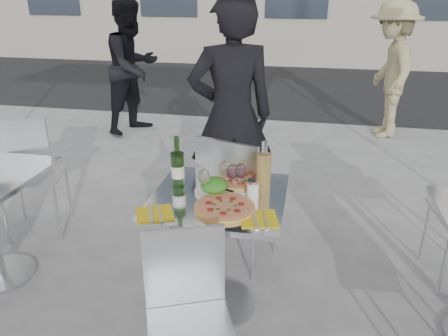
% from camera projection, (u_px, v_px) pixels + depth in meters
% --- Properties ---
extents(ground, '(80.00, 80.00, 0.00)m').
position_uv_depth(ground, '(219.00, 305.00, 2.67)').
color(ground, slate).
extents(street_asphalt, '(24.00, 5.00, 0.00)m').
position_uv_depth(street_asphalt, '(287.00, 84.00, 8.54)').
color(street_asphalt, black).
rests_on(street_asphalt, ground).
extents(main_table, '(0.72, 0.72, 0.75)m').
position_uv_depth(main_table, '(219.00, 229.00, 2.46)').
color(main_table, '#B7BABF').
rests_on(main_table, ground).
extents(chair_far, '(0.55, 0.56, 0.95)m').
position_uv_depth(chair_far, '(235.00, 192.00, 2.84)').
color(chair_far, silver).
rests_on(chair_far, ground).
extents(chair_near, '(0.49, 0.50, 0.82)m').
position_uv_depth(chair_near, '(188.00, 305.00, 1.95)').
color(chair_near, silver).
rests_on(chair_near, ground).
extents(side_chair_lfar, '(0.56, 0.57, 0.98)m').
position_uv_depth(side_chair_lfar, '(26.00, 168.00, 3.18)').
color(side_chair_lfar, silver).
rests_on(side_chair_lfar, ground).
extents(woman_diner, '(0.76, 0.63, 1.78)m').
position_uv_depth(woman_diner, '(231.00, 117.00, 3.28)').
color(woman_diner, black).
rests_on(woman_diner, ground).
extents(pedestrian_a, '(0.91, 1.00, 1.68)m').
position_uv_depth(pedestrian_a, '(133.00, 67.00, 5.54)').
color(pedestrian_a, black).
rests_on(pedestrian_a, ground).
extents(pedestrian_b, '(0.70, 1.12, 1.67)m').
position_uv_depth(pedestrian_b, '(390.00, 70.00, 5.37)').
color(pedestrian_b, '#9C9264').
rests_on(pedestrian_b, ground).
extents(pizza_near, '(0.31, 0.31, 0.02)m').
position_uv_depth(pizza_near, '(225.00, 207.00, 2.23)').
color(pizza_near, '#E4AB59').
rests_on(pizza_near, main_table).
extents(pizza_far, '(0.32, 0.32, 0.03)m').
position_uv_depth(pizza_far, '(242.00, 180.00, 2.52)').
color(pizza_far, white).
rests_on(pizza_far, main_table).
extents(salad_plate, '(0.22, 0.22, 0.09)m').
position_uv_depth(salad_plate, '(214.00, 186.00, 2.40)').
color(salad_plate, white).
rests_on(salad_plate, main_table).
extents(wine_bottle, '(0.07, 0.08, 0.29)m').
position_uv_depth(wine_bottle, '(178.00, 167.00, 2.44)').
color(wine_bottle, '#29521E').
rests_on(wine_bottle, main_table).
extents(carafe, '(0.08, 0.08, 0.29)m').
position_uv_depth(carafe, '(264.00, 171.00, 2.38)').
color(carafe, tan).
rests_on(carafe, main_table).
extents(sugar_shaker, '(0.06, 0.06, 0.11)m').
position_uv_depth(sugar_shaker, '(253.00, 190.00, 2.32)').
color(sugar_shaker, white).
rests_on(sugar_shaker, main_table).
extents(wineglass_white_a, '(0.07, 0.07, 0.16)m').
position_uv_depth(wineglass_white_a, '(204.00, 177.00, 2.33)').
color(wineglass_white_a, white).
rests_on(wineglass_white_a, main_table).
extents(wineglass_white_b, '(0.07, 0.07, 0.16)m').
position_uv_depth(wineglass_white_b, '(225.00, 169.00, 2.44)').
color(wineglass_white_b, white).
rests_on(wineglass_white_b, main_table).
extents(wineglass_red_a, '(0.07, 0.07, 0.16)m').
position_uv_depth(wineglass_red_a, '(233.00, 173.00, 2.39)').
color(wineglass_red_a, white).
rests_on(wineglass_red_a, main_table).
extents(wineglass_red_b, '(0.07, 0.07, 0.16)m').
position_uv_depth(wineglass_red_b, '(240.00, 172.00, 2.40)').
color(wineglass_red_b, white).
rests_on(wineglass_red_b, main_table).
extents(napkin_left, '(0.24, 0.24, 0.01)m').
position_uv_depth(napkin_left, '(155.00, 214.00, 2.18)').
color(napkin_left, yellow).
rests_on(napkin_left, main_table).
extents(napkin_right, '(0.22, 0.22, 0.01)m').
position_uv_depth(napkin_right, '(259.00, 218.00, 2.14)').
color(napkin_right, yellow).
rests_on(napkin_right, main_table).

